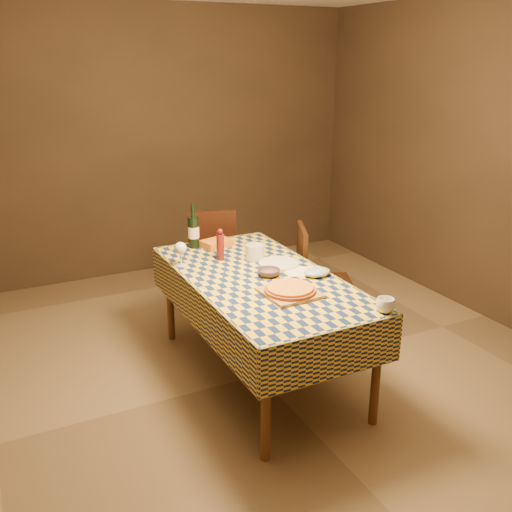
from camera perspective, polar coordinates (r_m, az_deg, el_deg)
name	(u,v)px	position (r m, az deg, el deg)	size (l,w,h in m)	color
room	(259,193)	(3.71, 0.35, 6.35)	(5.00, 5.10, 2.70)	brown
dining_table	(259,287)	(3.91, 0.33, -3.07)	(0.94, 1.84, 0.77)	brown
cutting_board	(290,293)	(3.59, 3.41, -3.70)	(0.33, 0.33, 0.02)	#9A7248
pizza	(290,289)	(3.58, 3.41, -3.32)	(0.40, 0.40, 0.03)	#8F3D17
pepper_mill	(220,245)	(4.17, -3.59, 1.07)	(0.06, 0.06, 0.24)	#4F1212
bowl	(269,273)	(3.88, 1.30, -1.67)	(0.15, 0.15, 0.05)	#58404A
wine_glass	(180,249)	(4.07, -7.56, 0.69)	(0.09, 0.09, 0.18)	silver
wine_bottle	(194,231)	(4.45, -6.26, 2.47)	(0.11, 0.11, 0.35)	black
deli_tub	(255,252)	(4.18, -0.11, 0.40)	(0.14, 0.14, 0.11)	silver
takeout_container	(217,243)	(4.48, -3.96, 1.27)	(0.22, 0.16, 0.06)	#CC671A
white_plate	(279,263)	(4.10, 2.30, -0.74)	(0.29, 0.29, 0.02)	white
tumbler	(385,305)	(3.41, 12.80, -4.83)	(0.11, 0.11, 0.09)	white
flour_patch	(305,271)	(3.98, 4.95, -1.54)	(0.25, 0.19, 0.00)	white
flour_bag	(317,272)	(3.90, 6.12, -1.60)	(0.19, 0.14, 0.06)	#9AAAC5
chair_far	(211,251)	(5.15, -4.52, 0.46)	(0.52, 0.53, 0.93)	black
chair_right	(316,276)	(4.59, 5.98, -2.00)	(0.56, 0.56, 0.93)	black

